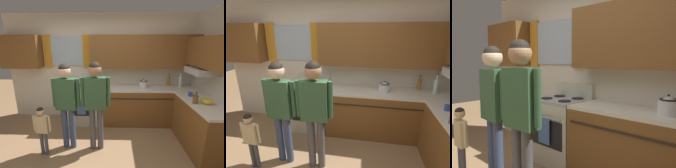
# 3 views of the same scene
# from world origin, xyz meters

# --- Properties ---
(back_wall_unit) EXTENTS (4.60, 0.42, 2.60)m
(back_wall_unit) POSITION_xyz_m (0.10, 1.81, 1.47)
(back_wall_unit) COLOR silver
(back_wall_unit) RESTS_ON ground
(stove_oven) EXTENTS (0.69, 0.67, 1.10)m
(stove_oven) POSITION_xyz_m (-0.37, 1.54, 0.47)
(stove_oven) COLOR beige
(stove_oven) RESTS_ON ground
(stovetop_kettle) EXTENTS (0.27, 0.20, 0.21)m
(stovetop_kettle) POSITION_xyz_m (1.05, 1.52, 1.00)
(stovetop_kettle) COLOR silver
(stovetop_kettle) RESTS_ON kitchen_counter_run
(adult_holding_child) EXTENTS (0.49, 0.22, 1.59)m
(adult_holding_child) POSITION_xyz_m (-0.46, 0.54, 1.00)
(adult_holding_child) COLOR #38476B
(adult_holding_child) RESTS_ON ground
(adult_in_plaid) EXTENTS (0.50, 0.22, 1.62)m
(adult_in_plaid) POSITION_xyz_m (0.05, 0.51, 1.02)
(adult_in_plaid) COLOR #4C4C51
(adult_in_plaid) RESTS_ON ground
(small_child) EXTENTS (0.31, 0.12, 0.90)m
(small_child) POSITION_xyz_m (-0.85, 0.32, 0.56)
(small_child) COLOR #4C4C56
(small_child) RESTS_ON ground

